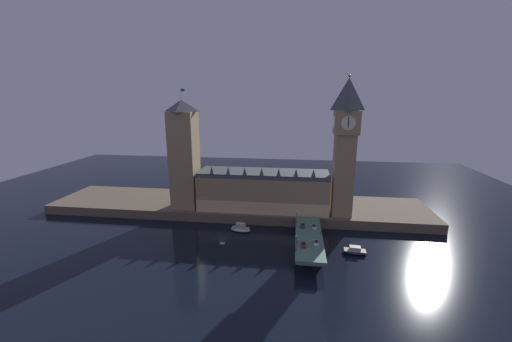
{
  "coord_description": "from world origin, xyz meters",
  "views": [
    {
      "loc": [
        34.36,
        -136.6,
        67.07
      ],
      "look_at": [
        13.95,
        20.0,
        29.27
      ],
      "focal_mm": 22.0,
      "sensor_mm": 36.0,
      "label": 1
    }
  ],
  "objects_px": {
    "clock_tower": "(345,144)",
    "pedestrian_far_rail": "(297,221)",
    "car_southbound_lead": "(316,243)",
    "street_lamp_near": "(296,241)",
    "street_lamp_far": "(297,215)",
    "pedestrian_near_rail": "(297,242)",
    "car_northbound_lead": "(303,226)",
    "boat_downstream": "(355,251)",
    "pedestrian_mid_walk": "(321,232)",
    "victoria_tower": "(184,155)",
    "boat_upstream": "(241,229)",
    "car_southbound_trail": "(314,227)",
    "car_northbound_trail": "(303,244)"
  },
  "relations": [
    {
      "from": "boat_downstream",
      "to": "pedestrian_mid_walk",
      "type": "bearing_deg",
      "value": 162.53
    },
    {
      "from": "pedestrian_mid_walk",
      "to": "street_lamp_far",
      "type": "xyz_separation_m",
      "value": [
        -10.94,
        12.27,
        2.93
      ]
    },
    {
      "from": "car_southbound_trail",
      "to": "car_northbound_trail",
      "type": "bearing_deg",
      "value": -105.48
    },
    {
      "from": "boat_upstream",
      "to": "street_lamp_near",
      "type": "bearing_deg",
      "value": -45.49
    },
    {
      "from": "clock_tower",
      "to": "car_southbound_lead",
      "type": "bearing_deg",
      "value": -111.05
    },
    {
      "from": "car_northbound_lead",
      "to": "pedestrian_near_rail",
      "type": "distance_m",
      "value": 18.19
    },
    {
      "from": "pedestrian_mid_walk",
      "to": "pedestrian_far_rail",
      "type": "bearing_deg",
      "value": 131.83
    },
    {
      "from": "clock_tower",
      "to": "pedestrian_near_rail",
      "type": "xyz_separation_m",
      "value": [
        -23.1,
        -39.91,
        -36.46
      ]
    },
    {
      "from": "boat_downstream",
      "to": "car_southbound_trail",
      "type": "bearing_deg",
      "value": 147.26
    },
    {
      "from": "pedestrian_near_rail",
      "to": "pedestrian_mid_walk",
      "type": "height_order",
      "value": "pedestrian_mid_walk"
    },
    {
      "from": "street_lamp_near",
      "to": "boat_upstream",
      "type": "relative_size",
      "value": 0.66
    },
    {
      "from": "clock_tower",
      "to": "pedestrian_far_rail",
      "type": "xyz_separation_m",
      "value": [
        -23.1,
        -17.4,
        -36.36
      ]
    },
    {
      "from": "street_lamp_near",
      "to": "boat_upstream",
      "type": "distance_m",
      "value": 40.7
    },
    {
      "from": "pedestrian_near_rail",
      "to": "boat_downstream",
      "type": "height_order",
      "value": "pedestrian_near_rail"
    },
    {
      "from": "car_northbound_trail",
      "to": "pedestrian_far_rail",
      "type": "relative_size",
      "value": 2.47
    },
    {
      "from": "boat_upstream",
      "to": "pedestrian_near_rail",
      "type": "bearing_deg",
      "value": -37.78
    },
    {
      "from": "pedestrian_mid_walk",
      "to": "street_lamp_near",
      "type": "relative_size",
      "value": 0.25
    },
    {
      "from": "clock_tower",
      "to": "street_lamp_far",
      "type": "height_order",
      "value": "clock_tower"
    },
    {
      "from": "car_southbound_lead",
      "to": "street_lamp_near",
      "type": "relative_size",
      "value": 0.69
    },
    {
      "from": "car_northbound_lead",
      "to": "pedestrian_far_rail",
      "type": "xyz_separation_m",
      "value": [
        -2.64,
        4.51,
        0.33
      ]
    },
    {
      "from": "car_northbound_lead",
      "to": "pedestrian_mid_walk",
      "type": "xyz_separation_m",
      "value": [
        7.91,
        -7.27,
        0.27
      ]
    },
    {
      "from": "car_northbound_lead",
      "to": "boat_downstream",
      "type": "xyz_separation_m",
      "value": [
        22.56,
        -11.88,
        -5.59
      ]
    },
    {
      "from": "car_southbound_lead",
      "to": "pedestrian_near_rail",
      "type": "distance_m",
      "value": 7.92
    },
    {
      "from": "pedestrian_mid_walk",
      "to": "car_northbound_lead",
      "type": "bearing_deg",
      "value": 137.4
    },
    {
      "from": "clock_tower",
      "to": "pedestrian_near_rail",
      "type": "bearing_deg",
      "value": -120.06
    },
    {
      "from": "boat_upstream",
      "to": "car_northbound_lead",
      "type": "bearing_deg",
      "value": -7.19
    },
    {
      "from": "victoria_tower",
      "to": "street_lamp_far",
      "type": "relative_size",
      "value": 10.7
    },
    {
      "from": "clock_tower",
      "to": "pedestrian_far_rail",
      "type": "bearing_deg",
      "value": -143.01
    },
    {
      "from": "car_southbound_trail",
      "to": "street_lamp_near",
      "type": "bearing_deg",
      "value": -109.33
    },
    {
      "from": "pedestrian_near_rail",
      "to": "street_lamp_far",
      "type": "distance_m",
      "value": 23.2
    },
    {
      "from": "pedestrian_near_rail",
      "to": "pedestrian_mid_walk",
      "type": "distance_m",
      "value": 15.04
    },
    {
      "from": "pedestrian_near_rail",
      "to": "clock_tower",
      "type": "bearing_deg",
      "value": 59.94
    },
    {
      "from": "car_northbound_trail",
      "to": "boat_upstream",
      "type": "xyz_separation_m",
      "value": [
        -30.9,
        23.69,
        -5.06
      ]
    },
    {
      "from": "pedestrian_far_rail",
      "to": "car_southbound_lead",
      "type": "bearing_deg",
      "value": -70.3
    },
    {
      "from": "street_lamp_far",
      "to": "pedestrian_near_rail",
      "type": "bearing_deg",
      "value": -89.0
    },
    {
      "from": "pedestrian_near_rail",
      "to": "street_lamp_far",
      "type": "bearing_deg",
      "value": 91.0
    },
    {
      "from": "street_lamp_near",
      "to": "boat_downstream",
      "type": "relative_size",
      "value": 0.65
    },
    {
      "from": "car_southbound_lead",
      "to": "pedestrian_mid_walk",
      "type": "relative_size",
      "value": 2.72
    },
    {
      "from": "clock_tower",
      "to": "car_southbound_trail",
      "type": "relative_size",
      "value": 15.16
    },
    {
      "from": "victoria_tower",
      "to": "pedestrian_far_rail",
      "type": "distance_m",
      "value": 71.92
    },
    {
      "from": "pedestrian_near_rail",
      "to": "boat_upstream",
      "type": "bearing_deg",
      "value": 142.22
    },
    {
      "from": "street_lamp_far",
      "to": "boat_downstream",
      "type": "relative_size",
      "value": 0.57
    },
    {
      "from": "pedestrian_far_rail",
      "to": "boat_upstream",
      "type": "xyz_separation_m",
      "value": [
        -28.26,
        -0.61,
        -5.41
      ]
    },
    {
      "from": "victoria_tower",
      "to": "boat_upstream",
      "type": "bearing_deg",
      "value": -29.46
    },
    {
      "from": "victoria_tower",
      "to": "pedestrian_far_rail",
      "type": "height_order",
      "value": "victoria_tower"
    },
    {
      "from": "victoria_tower",
      "to": "boat_downstream",
      "type": "height_order",
      "value": "victoria_tower"
    },
    {
      "from": "clock_tower",
      "to": "car_southbound_trail",
      "type": "xyz_separation_m",
      "value": [
        -15.19,
        -22.67,
        -36.64
      ]
    },
    {
      "from": "car_southbound_lead",
      "to": "boat_upstream",
      "type": "height_order",
      "value": "car_southbound_lead"
    },
    {
      "from": "car_northbound_lead",
      "to": "car_southbound_trail",
      "type": "xyz_separation_m",
      "value": [
        5.27,
        -0.77,
        0.05
      ]
    },
    {
      "from": "car_northbound_lead",
      "to": "car_southbound_trail",
      "type": "bearing_deg",
      "value": -8.27
    }
  ]
}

